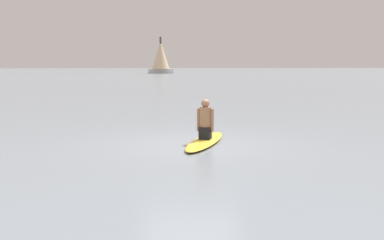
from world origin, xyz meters
The scene contains 4 objects.
ground_plane centered at (0.00, 0.00, 0.00)m, with size 400.00×400.00×0.00m, color gray.
surfboard centered at (0.38, 0.20, 0.06)m, with size 3.11×0.63×0.11m, color gold.
person_paddler centered at (0.38, 0.20, 0.58)m, with size 0.45×0.42×1.03m.
sailboat_distant centered at (3.28, 84.49, 3.62)m, with size 5.43×4.09×7.69m.
Camera 1 is at (-1.30, -11.10, 2.05)m, focal length 41.74 mm.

